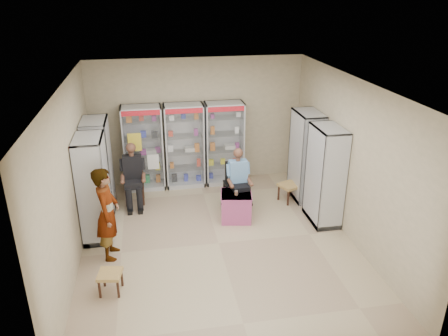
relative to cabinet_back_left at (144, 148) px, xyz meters
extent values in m
plane|color=tan|center=(1.30, -2.73, -1.00)|extent=(6.00, 6.00, 0.00)
cube|color=#BEAE8D|center=(1.30, 0.27, 0.50)|extent=(5.00, 0.02, 3.00)
cube|color=#BEAE8D|center=(1.30, -5.73, 0.50)|extent=(5.00, 0.02, 3.00)
cube|color=#BEAE8D|center=(-1.20, -2.73, 0.50)|extent=(0.02, 6.00, 3.00)
cube|color=#BEAE8D|center=(3.80, -2.73, 0.50)|extent=(0.02, 6.00, 3.00)
cube|color=silver|center=(1.30, -2.73, 2.00)|extent=(5.00, 6.00, 0.02)
cube|color=#B5B7BC|center=(0.00, 0.00, 0.00)|extent=(0.90, 0.50, 2.00)
cube|color=#A0A1A7|center=(0.95, 0.00, 0.00)|extent=(0.90, 0.50, 2.00)
cube|color=silver|center=(1.90, 0.00, 0.00)|extent=(0.90, 0.50, 2.00)
cube|color=#AAAEB2|center=(3.53, -1.13, 0.00)|extent=(0.90, 0.50, 2.00)
cube|color=silver|center=(3.53, -2.23, 0.00)|extent=(0.90, 0.50, 2.00)
cube|color=#B4B7BB|center=(-0.93, -0.93, 0.00)|extent=(0.90, 0.50, 2.00)
cube|color=#B8B9BF|center=(-0.93, -2.03, 0.00)|extent=(0.90, 0.50, 2.00)
cube|color=black|center=(-0.25, -0.73, -0.53)|extent=(0.42, 0.42, 0.94)
cube|color=black|center=(1.92, -1.41, -0.48)|extent=(0.61, 0.61, 1.04)
cube|color=#AF4688|center=(1.81, -1.87, -0.71)|extent=(0.69, 0.68, 0.58)
cylinder|color=#5F1708|center=(1.80, -1.92, -0.37)|extent=(0.07, 0.07, 0.09)
cube|color=#AE9349|center=(3.14, -1.27, -0.80)|extent=(0.53, 0.53, 0.41)
cube|color=olive|center=(-0.60, -3.81, -0.82)|extent=(0.41, 0.41, 0.36)
imported|color=gray|center=(-0.65, -2.78, -0.15)|extent=(0.46, 0.65, 1.70)
camera|label=1|loc=(0.16, -9.66, 3.48)|focal=35.00mm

